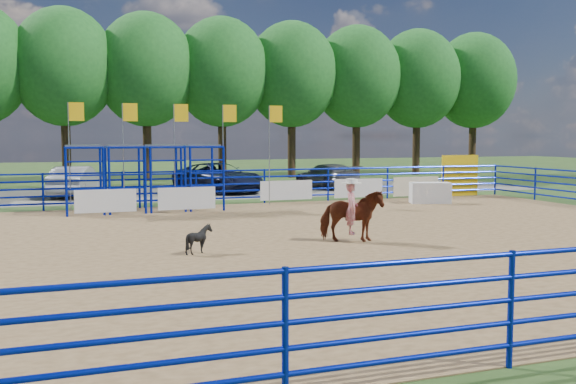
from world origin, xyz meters
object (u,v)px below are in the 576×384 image
at_px(calf, 199,239).
at_px(car_c, 218,178).
at_px(announcer_table, 430,193).
at_px(car_b, 76,181).
at_px(car_d, 327,176).
at_px(horse_and_rider, 352,211).

xyz_separation_m(calf, car_c, (4.50, 17.04, 0.39)).
bearing_deg(announcer_table, car_c, 130.69).
bearing_deg(calf, car_b, 22.44).
height_order(announcer_table, car_c, car_c).
xyz_separation_m(car_b, car_d, (13.44, 0.68, -0.05)).
height_order(announcer_table, horse_and_rider, horse_and_rider).
bearing_deg(horse_and_rider, car_c, 89.32).
distance_m(horse_and_rider, car_d, 18.54).
relative_size(horse_and_rider, car_b, 0.55).
height_order(horse_and_rider, calf, horse_and_rider).
bearing_deg(car_d, horse_and_rider, 58.73).
height_order(announcer_table, calf, announcer_table).
bearing_deg(car_c, announcer_table, -74.27).
xyz_separation_m(calf, car_d, (10.89, 17.67, 0.31)).
bearing_deg(car_b, car_c, -163.06).
height_order(announcer_table, car_d, car_d).
xyz_separation_m(horse_and_rider, car_b, (-6.85, 16.64, -0.13)).
relative_size(announcer_table, calf, 2.33).
relative_size(horse_and_rider, car_c, 0.45).
height_order(car_b, car_c, car_c).
height_order(car_b, car_d, car_b).
distance_m(announcer_table, car_b, 16.73).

